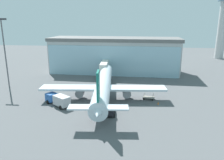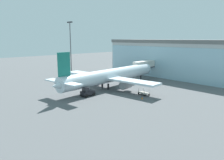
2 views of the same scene
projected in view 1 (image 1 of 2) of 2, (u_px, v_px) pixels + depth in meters
name	position (u px, v px, depth m)	size (l,w,h in m)	color
ground	(97.00, 106.00, 51.09)	(240.00, 240.00, 0.00)	#545659
terminal_building	(114.00, 55.00, 83.15)	(48.79, 14.82, 13.18)	#B4B4B4
jet_bridge	(105.00, 65.00, 74.37)	(2.99, 13.54, 6.02)	silver
control_tower	(223.00, 20.00, 110.38)	(7.59, 7.59, 33.22)	#BDBDBD
apron_light_mast	(4.00, 48.00, 62.60)	(3.20, 0.40, 19.93)	#59595E
airplane	(103.00, 85.00, 55.28)	(31.32, 38.97, 10.64)	silver
catering_truck	(58.00, 100.00, 50.91)	(7.24, 5.98, 2.65)	#2659A5
baggage_cart	(149.00, 97.00, 55.24)	(3.07, 2.15, 1.50)	#9E998C
pushback_tug	(110.00, 111.00, 45.70)	(2.38, 3.33, 2.30)	black
safety_cone_nose	(103.00, 108.00, 49.34)	(0.36, 0.36, 0.55)	orange
safety_cone_wingtip	(158.00, 103.00, 51.94)	(0.36, 0.36, 0.55)	orange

